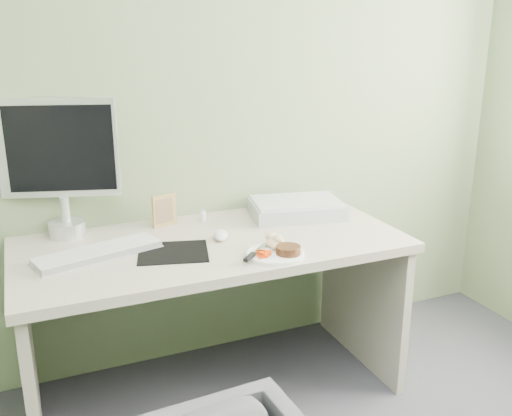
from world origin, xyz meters
name	(u,v)px	position (x,y,z in m)	size (l,w,h in m)	color
wall_back	(182,82)	(0.00, 2.00, 1.35)	(3.50, 3.50, 0.00)	#6D825B
desk	(213,281)	(0.00, 1.62, 0.55)	(1.60, 0.75, 0.73)	#C1B4A1
plate	(275,254)	(0.17, 1.37, 0.74)	(0.23, 0.23, 0.01)	white
steak	(288,250)	(0.22, 1.34, 0.76)	(0.10, 0.10, 0.03)	black
potato_pile	(277,240)	(0.21, 1.43, 0.77)	(0.10, 0.07, 0.05)	tan
carrot_heap	(264,252)	(0.12, 1.36, 0.76)	(0.05, 0.04, 0.03)	#FF3F05
steak_knife	(253,254)	(0.08, 1.36, 0.75)	(0.16, 0.15, 0.01)	silver
mousepad	(173,252)	(-0.19, 1.56, 0.73)	(0.27, 0.24, 0.00)	black
keyboard	(98,252)	(-0.46, 1.63, 0.75)	(0.48, 0.14, 0.02)	white
computer_mouse	(221,235)	(0.04, 1.62, 0.75)	(0.06, 0.11, 0.04)	white
photo_frame	(164,210)	(-0.13, 1.89, 0.80)	(0.12, 0.01, 0.15)	olive
eyedrop_bottle	(203,215)	(0.04, 1.88, 0.76)	(0.02, 0.02, 0.07)	white
scanner	(296,209)	(0.48, 1.79, 0.76)	(0.42, 0.28, 0.07)	#ADB1B5
monitor	(59,160)	(-0.55, 1.94, 1.06)	(0.48, 0.19, 0.58)	silver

